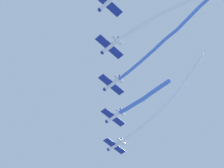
% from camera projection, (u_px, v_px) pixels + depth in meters
% --- Properties ---
extents(airplane_lead, '(5.43, 6.76, 1.75)m').
position_uv_depth(airplane_lead, '(115.00, 146.00, 97.64)').
color(airplane_lead, silver).
extents(smoke_trail_lead, '(21.68, 22.83, 2.35)m').
position_uv_depth(smoke_trail_lead, '(163.00, 103.00, 89.46)').
color(smoke_trail_lead, white).
extents(airplane_left_wing, '(5.49, 6.70, 1.75)m').
position_uv_depth(airplane_left_wing, '(113.00, 117.00, 91.56)').
color(airplane_left_wing, silver).
extents(smoke_trail_left_wing, '(12.86, 8.43, 1.29)m').
position_uv_depth(smoke_trail_left_wing, '(144.00, 98.00, 87.37)').
color(smoke_trail_left_wing, '#4C75DB').
extents(airplane_right_wing, '(5.47, 6.72, 1.75)m').
position_uv_depth(airplane_right_wing, '(112.00, 84.00, 85.47)').
color(airplane_right_wing, silver).
extents(smoke_trail_right_wing, '(26.61, 21.02, 2.15)m').
position_uv_depth(smoke_trail_right_wing, '(175.00, 29.00, 76.80)').
color(smoke_trail_right_wing, '#4C75DB').
extents(airplane_slot, '(5.50, 6.68, 1.75)m').
position_uv_depth(airplane_slot, '(110.00, 47.00, 79.39)').
color(airplane_slot, silver).
extents(smoke_trail_slot, '(25.10, 7.71, 2.27)m').
position_uv_depth(smoke_trail_slot, '(175.00, 9.00, 74.51)').
color(smoke_trail_slot, white).
extents(airplane_trail, '(5.55, 6.63, 1.75)m').
position_uv_depth(airplane_trail, '(107.00, 3.00, 73.31)').
color(airplane_trail, silver).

